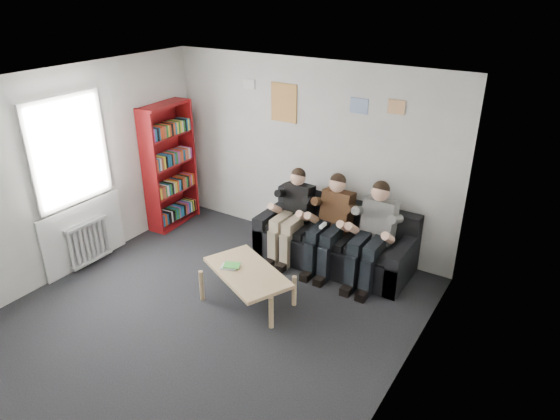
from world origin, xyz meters
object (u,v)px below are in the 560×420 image
Objects in this scene: person_left at (291,215)px; person_right at (372,236)px; coffee_table at (247,275)px; sofa at (335,242)px; person_middle at (330,225)px; bookshelf at (170,166)px.

person_right reaches higher than person_left.
coffee_table is 1.30m from person_left.
coffee_table is at bearing -107.50° from sofa.
person_middle is 0.98× the size of person_right.
person_left reaches higher than sofa.
person_right is (1.20, -0.00, 0.02)m from person_left.
bookshelf reaches higher than coffee_table.
bookshelf is at bearing -174.09° from sofa.
person_left is 0.95× the size of person_right.
person_right is at bearing 1.92° from person_middle.
sofa is at bearing 1.31° from bookshelf.
sofa is 0.72m from person_left.
person_middle is (0.00, -0.20, 0.36)m from sofa.
bookshelf is 1.47× the size of person_middle.
sofa is at bearing 20.14° from person_left.
person_right is (0.60, -0.20, 0.37)m from sofa.
coffee_table is at bearing -81.71° from person_left.
person_left is 0.60m from person_middle.
bookshelf reaches higher than sofa.
sofa is at bearing 162.06° from person_right.
bookshelf is 2.20m from person_left.
sofa is at bearing 92.00° from person_middle.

